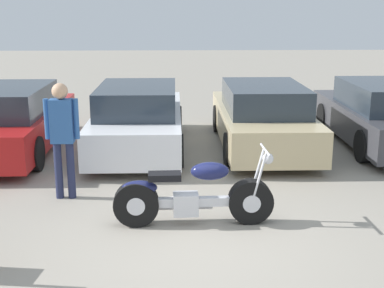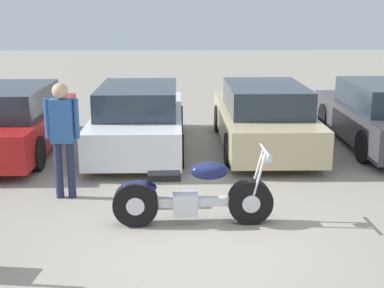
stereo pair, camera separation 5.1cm
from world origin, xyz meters
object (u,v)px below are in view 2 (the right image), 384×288
motorcycle (191,196)px  parked_car_white (139,119)px  parked_car_dark_grey (382,115)px  parked_car_red (12,121)px  parked_car_champagne (263,117)px  person_standing (62,130)px

motorcycle → parked_car_white: parked_car_white is taller
motorcycle → parked_car_white: bearing=103.7°
motorcycle → parked_car_dark_grey: bearing=45.2°
parked_car_red → parked_car_champagne: same height
motorcycle → parked_car_white: 4.10m
parked_car_white → person_standing: person_standing is taller
motorcycle → parked_car_dark_grey: (4.17, 4.20, 0.25)m
parked_car_red → parked_car_white: bearing=2.5°
motorcycle → person_standing: 2.31m
parked_car_white → motorcycle: bearing=-76.3°
parked_car_champagne → parked_car_dark_grey: bearing=3.4°
motorcycle → parked_car_red: parked_car_red is taller
parked_car_dark_grey → motorcycle: bearing=-134.8°
motorcycle → parked_car_dark_grey: 5.92m
parked_car_champagne → person_standing: (-3.52, -2.96, 0.43)m
parked_car_red → person_standing: bearing=-59.7°
parked_car_red → motorcycle: bearing=-47.5°
parked_car_white → parked_car_red: bearing=-177.5°
parked_car_red → parked_car_dark_grey: same height
parked_car_red → person_standing: 3.24m
parked_car_red → parked_car_white: size_ratio=1.00×
parked_car_dark_grey → person_standing: size_ratio=2.52×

